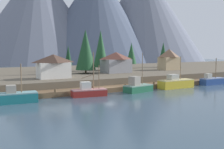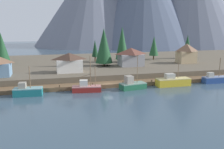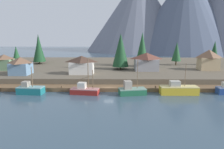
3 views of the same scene
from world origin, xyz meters
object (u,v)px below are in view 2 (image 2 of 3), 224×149
Objects in this scene: fishing_boat_teal at (28,91)px; conifer_near_left at (1,47)px; conifer_back_left at (122,43)px; conifer_far_left at (187,45)px; house_white at (69,62)px; conifer_near_right at (95,48)px; fishing_boat_red at (86,88)px; house_tan at (186,53)px; fishing_boat_green at (132,85)px; fishing_boat_blue at (215,79)px; conifer_mid_right at (154,46)px; conifer_mid_left at (104,46)px; fishing_boat_yellow at (173,81)px; house_grey at (131,57)px.

fishing_boat_teal is 38.21m from conifer_near_left.
conifer_back_left is 1.34× the size of conifer_far_left.
house_white is at bearing -158.33° from conifer_far_left.
fishing_boat_teal is 0.83× the size of conifer_near_right.
fishing_boat_red is 44.01m from conifer_near_left.
fishing_boat_red is at bearing -121.37° from conifer_back_left.
house_white is at bearing -46.23° from conifer_near_left.
fishing_boat_green is at bearing -142.38° from house_tan.
conifer_near_left is 33.04m from conifer_near_right.
fishing_boat_blue is (24.64, 0.79, -0.10)m from fishing_boat_green.
conifer_near_right reaches higher than house_white.
fishing_boat_teal is at bearing -144.22° from conifer_mid_right.
conifer_near_right reaches higher than fishing_boat_red.
fishing_boat_teal is at bearing 169.44° from fishing_boat_green.
house_white is 0.69× the size of conifer_near_left.
conifer_near_left reaches higher than conifer_mid_right.
house_tan is 30.45m from conifer_mid_left.
fishing_boat_blue is at bearing -83.01° from conifer_mid_right.
fishing_boat_teal is at bearing -158.13° from house_tan.
fishing_boat_teal is at bearing -151.27° from conifer_far_left.
house_tan is (39.76, 21.41, 5.09)m from fishing_boat_red.
conifer_near_left is 36.37m from conifer_mid_left.
fishing_boat_yellow is (23.08, 0.22, 0.20)m from fishing_boat_red.
house_white is (-20.93, -6.68, -0.22)m from house_grey.
conifer_mid_right is 0.96× the size of conifer_far_left.
fishing_boat_red is 1.07× the size of conifer_near_right.
house_grey is at bearing -137.62° from conifer_mid_right.
fishing_boat_blue is 0.88× the size of house_grey.
fishing_boat_yellow is at bearing -79.93° from conifer_back_left.
fishing_boat_teal is at bearing -136.91° from conifer_back_left.
conifer_near_right is 0.65× the size of conifer_mid_left.
fishing_boat_green is 0.93× the size of fishing_boat_yellow.
house_grey is 1.07× the size of house_white.
fishing_boat_blue is 0.94× the size of house_white.
conifer_back_left is at bearing 68.25° from fishing_boat_green.
conifer_mid_left reaches higher than fishing_boat_red.
conifer_mid_left reaches higher than fishing_boat_green.
fishing_boat_red is 1.24× the size of house_tan.
house_grey is 45.39m from conifer_near_left.
conifer_mid_left is 25.05m from conifer_mid_right.
conifer_mid_left is at bearing 121.53° from fishing_boat_yellow.
fishing_boat_green is 0.77× the size of conifer_near_left.
house_white is at bearing 152.97° from fishing_boat_yellow.
conifer_near_left reaches higher than fishing_boat_red.
house_tan reaches higher than fishing_boat_green.
conifer_mid_right reaches higher than house_grey.
house_grey is 0.99× the size of conifer_near_right.
conifer_mid_left reaches higher than conifer_near_right.
conifer_near_right is (-9.49, 14.03, 1.82)m from house_grey.
house_white is (-25.84, 13.25, 4.18)m from fishing_boat_yellow.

